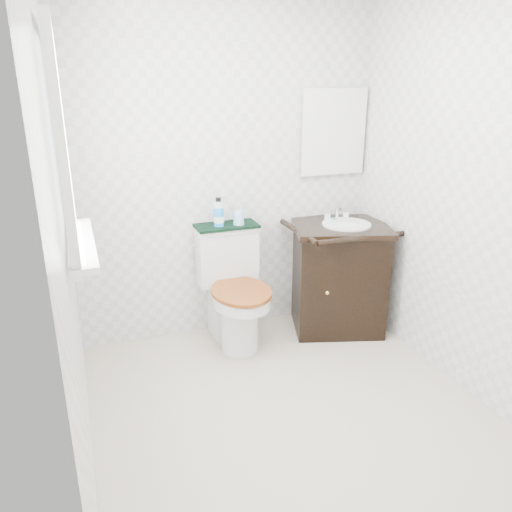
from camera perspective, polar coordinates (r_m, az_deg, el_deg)
floor at (r=3.01m, az=4.32°, el=-17.69°), size 2.40×2.40×0.00m
wall_back at (r=3.57m, az=-3.26°, el=9.54°), size 2.40×0.00×2.40m
wall_front at (r=1.54m, az=24.34°, el=-6.03°), size 2.40×0.00×2.40m
wall_left at (r=2.25m, az=-21.22°, el=2.21°), size 0.00×2.40×2.40m
wall_right at (r=3.10m, az=23.87°, el=6.35°), size 0.00×2.40×2.40m
window at (r=2.43m, az=-21.55°, el=11.84°), size 0.02×0.70×0.90m
mirror at (r=3.84m, az=8.84°, el=13.80°), size 0.50×0.02×0.60m
toilet at (r=3.59m, az=-2.66°, el=-4.38°), size 0.45×0.63×0.83m
vanity at (r=3.82m, az=9.37°, el=-2.02°), size 0.82×0.76×0.92m
trash_bin at (r=3.72m, az=-2.82°, el=-6.99°), size 0.25×0.21×0.31m
towel at (r=3.54m, az=-3.40°, el=3.47°), size 0.44×0.22×0.02m
mouthwash_bottle at (r=3.48m, az=-4.29°, el=4.91°), size 0.07×0.07×0.20m
cup at (r=3.52m, az=-1.99°, el=4.39°), size 0.08×0.08×0.10m
soap_bar at (r=3.79m, az=8.96°, el=4.17°), size 0.07×0.04×0.02m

